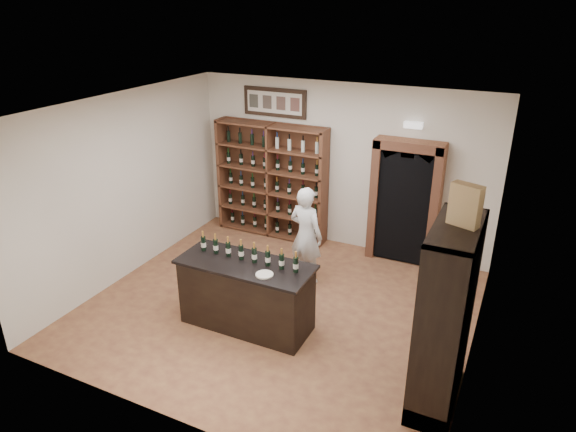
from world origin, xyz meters
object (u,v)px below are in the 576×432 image
Objects in this scene: wine_shelf at (272,180)px; shopkeeper at (306,235)px; side_cabinet at (445,345)px; counter_bottle_0 at (203,243)px; tasting_counter at (246,295)px; wine_crate at (465,205)px.

shopkeeper is at bearing -46.76° from wine_shelf.
side_cabinet is (3.82, -3.23, -0.35)m from wine_shelf.
side_cabinet reaches higher than counter_bottle_0.
tasting_counter is at bearing 92.88° from shopkeeper.
wine_crate is (3.44, -0.35, 1.31)m from counter_bottle_0.
counter_bottle_0 is 0.18× the size of shopkeeper.
tasting_counter is 0.95m from counter_bottle_0.
counter_bottle_0 is at bearing -166.50° from wine_crate.
tasting_counter is 0.85× the size of side_cabinet.
wine_shelf is 5.02m from side_cabinet.
wine_shelf is at bearing 159.28° from wine_crate.
counter_bottle_0 is at bearing 173.78° from side_cabinet.
side_cabinet is at bearing -6.28° from tasting_counter.
wine_shelf is at bearing -35.14° from shopkeeper.
side_cabinet is at bearing -6.22° from counter_bottle_0.
wine_shelf is 7.33× the size of counter_bottle_0.
wine_shelf reaches higher than shopkeeper.
wine_crate is (-0.00, 0.03, 1.66)m from side_cabinet.
wine_shelf and side_cabinet have the same top height.
tasting_counter is 3.35m from wine_crate.
counter_bottle_0 is 0.69× the size of wine_crate.
shopkeeper is at bearing 143.92° from side_cabinet.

